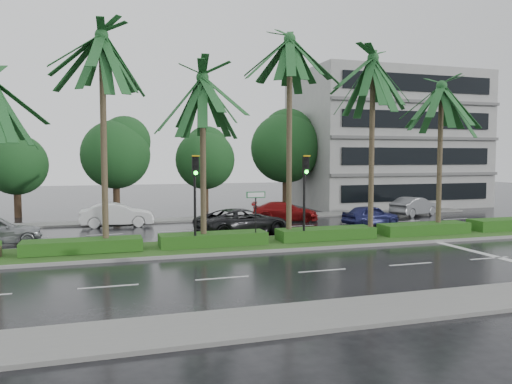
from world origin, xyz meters
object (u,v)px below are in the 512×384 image
object	(u,v)px
street_sign	(256,204)
car_blue	(370,215)
car_red	(285,211)
car_white	(117,215)
car_darkgrey	(243,222)
car_grey	(415,206)
signal_median_left	(195,188)

from	to	relation	value
street_sign	car_blue	size ratio (longest dim) A/B	0.67
street_sign	car_blue	xyz separation A→B (m)	(9.50, 5.44, -1.46)
car_red	car_white	bearing A→B (deg)	107.45
car_darkgrey	car_grey	world-z (taller)	car_darkgrey
signal_median_left	car_darkgrey	distance (m)	5.94
car_white	car_grey	world-z (taller)	car_white
signal_median_left	street_sign	distance (m)	3.13
car_red	car_blue	distance (m)	5.87
street_sign	car_grey	xyz separation A→B (m)	(15.43, 9.15, -1.41)
car_darkgrey	car_blue	bearing A→B (deg)	-96.00
street_sign	car_darkgrey	world-z (taller)	street_sign
signal_median_left	car_darkgrey	size ratio (longest dim) A/B	0.80
signal_median_left	car_grey	xyz separation A→B (m)	(18.43, 9.33, -2.29)
street_sign	car_red	size ratio (longest dim) A/B	0.57
signal_median_left	street_sign	xyz separation A→B (m)	(3.00, 0.18, -0.87)
car_grey	car_darkgrey	bearing A→B (deg)	88.05
car_blue	car_grey	world-z (taller)	car_grey
car_red	car_grey	world-z (taller)	car_grey
car_white	car_grey	xyz separation A→B (m)	(21.64, -0.67, -0.04)
street_sign	car_blue	world-z (taller)	street_sign
street_sign	car_darkgrey	distance (m)	4.32
street_sign	car_white	size ratio (longest dim) A/B	0.57
car_white	car_red	size ratio (longest dim) A/B	0.99
signal_median_left	car_white	world-z (taller)	signal_median_left
signal_median_left	street_sign	world-z (taller)	signal_median_left
signal_median_left	car_white	bearing A→B (deg)	107.78
car_white	car_darkgrey	bearing A→B (deg)	-128.38
car_darkgrey	car_red	distance (m)	6.84
car_white	car_red	bearing A→B (deg)	-90.85
car_darkgrey	car_grey	xyz separation A→B (m)	(14.93, 5.08, -0.05)
car_red	car_blue	world-z (taller)	car_red
car_red	car_darkgrey	bearing A→B (deg)	159.39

